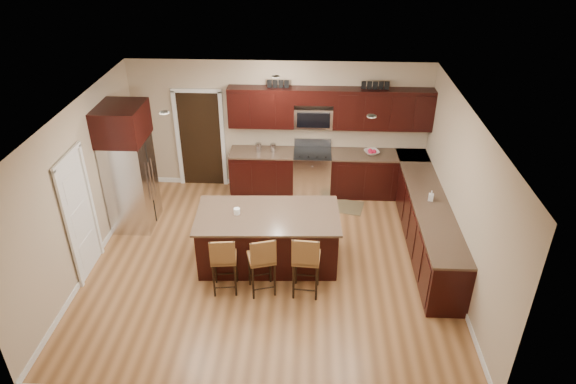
# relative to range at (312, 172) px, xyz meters

# --- Properties ---
(floor) EXTENTS (6.00, 6.00, 0.00)m
(floor) POSITION_rel_range_xyz_m (-0.68, -2.45, -0.47)
(floor) COLOR #9D6A3E
(floor) RESTS_ON ground
(ceiling) EXTENTS (6.00, 6.00, 0.00)m
(ceiling) POSITION_rel_range_xyz_m (-0.68, -2.45, 2.23)
(ceiling) COLOR silver
(ceiling) RESTS_ON wall_back
(wall_back) EXTENTS (6.00, 0.00, 6.00)m
(wall_back) POSITION_rel_range_xyz_m (-0.68, 0.30, 0.88)
(wall_back) COLOR tan
(wall_back) RESTS_ON floor
(wall_left) EXTENTS (0.00, 5.50, 5.50)m
(wall_left) POSITION_rel_range_xyz_m (-3.68, -2.45, 0.88)
(wall_left) COLOR tan
(wall_left) RESTS_ON floor
(wall_right) EXTENTS (0.00, 5.50, 5.50)m
(wall_right) POSITION_rel_range_xyz_m (2.32, -2.45, 0.88)
(wall_right) COLOR tan
(wall_right) RESTS_ON floor
(base_cabinets) EXTENTS (4.02, 3.96, 0.92)m
(base_cabinets) POSITION_rel_range_xyz_m (1.22, -1.01, -0.01)
(base_cabinets) COLOR black
(base_cabinets) RESTS_ON floor
(upper_cabinets) EXTENTS (4.00, 0.33, 0.80)m
(upper_cabinets) POSITION_rel_range_xyz_m (0.36, 0.13, 1.37)
(upper_cabinets) COLOR black
(upper_cabinets) RESTS_ON wall_back
(range) EXTENTS (0.76, 0.64, 1.11)m
(range) POSITION_rel_range_xyz_m (0.00, 0.00, 0.00)
(range) COLOR silver
(range) RESTS_ON floor
(microwave) EXTENTS (0.76, 0.31, 0.40)m
(microwave) POSITION_rel_range_xyz_m (0.00, 0.15, 1.15)
(microwave) COLOR silver
(microwave) RESTS_ON upper_cabinets
(doorway) EXTENTS (0.85, 0.03, 2.06)m
(doorway) POSITION_rel_range_xyz_m (-2.33, 0.28, 0.56)
(doorway) COLOR black
(doorway) RESTS_ON floor
(pantry_door) EXTENTS (0.03, 0.80, 2.04)m
(pantry_door) POSITION_rel_range_xyz_m (-3.66, -2.75, 0.55)
(pantry_door) COLOR white
(pantry_door) RESTS_ON floor
(letter_decor) EXTENTS (2.20, 0.03, 0.15)m
(letter_decor) POSITION_rel_range_xyz_m (0.22, 0.13, 1.82)
(letter_decor) COLOR black
(letter_decor) RESTS_ON upper_cabinets
(island) EXTENTS (2.39, 1.33, 0.92)m
(island) POSITION_rel_range_xyz_m (-0.71, -2.38, -0.04)
(island) COLOR black
(island) RESTS_ON floor
(stool_left) EXTENTS (0.42, 0.42, 1.03)m
(stool_left) POSITION_rel_range_xyz_m (-1.32, -3.22, 0.17)
(stool_left) COLOR olive
(stool_left) RESTS_ON floor
(stool_mid) EXTENTS (0.49, 0.49, 1.05)m
(stool_mid) POSITION_rel_range_xyz_m (-0.73, -3.22, 0.18)
(stool_mid) COLOR olive
(stool_mid) RESTS_ON floor
(stool_right) EXTENTS (0.44, 0.44, 1.10)m
(stool_right) POSITION_rel_range_xyz_m (-0.07, -3.22, 0.21)
(stool_right) COLOR olive
(stool_right) RESTS_ON floor
(refrigerator) EXTENTS (0.79, 0.92, 2.35)m
(refrigerator) POSITION_rel_range_xyz_m (-3.30, -1.33, 0.74)
(refrigerator) COLOR silver
(refrigerator) RESTS_ON floor
(floor_mat) EXTENTS (0.92, 0.71, 0.01)m
(floor_mat) POSITION_rel_range_xyz_m (0.62, -0.55, -0.47)
(floor_mat) COLOR brown
(floor_mat) RESTS_ON floor
(fruit_bowl) EXTENTS (0.37, 0.37, 0.07)m
(fruit_bowl) POSITION_rel_range_xyz_m (1.18, -0.00, 0.48)
(fruit_bowl) COLOR silver
(fruit_bowl) RESTS_ON base_cabinets
(soap_bottle) EXTENTS (0.10, 0.10, 0.18)m
(soap_bottle) POSITION_rel_range_xyz_m (2.02, -1.79, 0.54)
(soap_bottle) COLOR #B2B2B2
(soap_bottle) RESTS_ON base_cabinets
(canister_tall) EXTENTS (0.12, 0.12, 0.18)m
(canister_tall) POSITION_rel_range_xyz_m (-1.10, -0.00, 0.54)
(canister_tall) COLOR silver
(canister_tall) RESTS_ON base_cabinets
(canister_short) EXTENTS (0.11, 0.11, 0.18)m
(canister_short) POSITION_rel_range_xyz_m (-0.80, -0.00, 0.54)
(canister_short) COLOR silver
(canister_short) RESTS_ON base_cabinets
(island_jar) EXTENTS (0.10, 0.10, 0.10)m
(island_jar) POSITION_rel_range_xyz_m (-1.21, -2.38, 0.50)
(island_jar) COLOR white
(island_jar) RESTS_ON island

